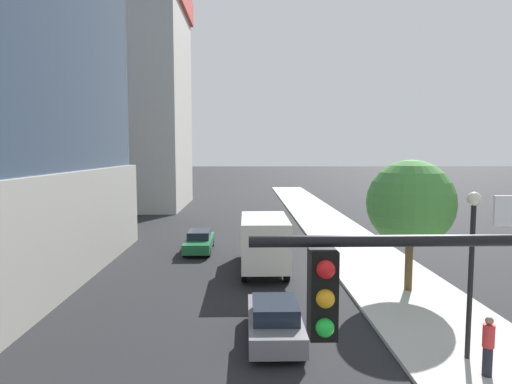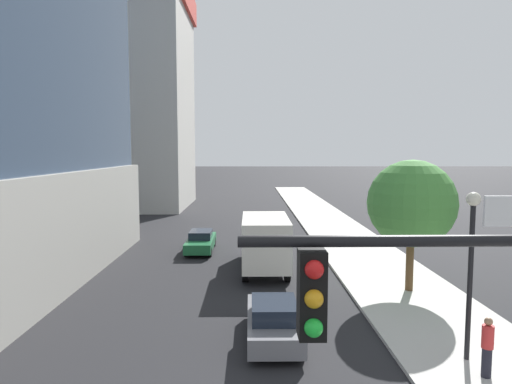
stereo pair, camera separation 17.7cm
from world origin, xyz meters
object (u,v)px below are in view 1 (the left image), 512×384
Objects in this scene: pedestrian_red_shirt at (488,346)px; car_gray at (275,320)px; street_lamp at (472,249)px; box_truck at (264,239)px; car_green at (199,241)px; street_tree at (411,203)px; construction_building at (131,85)px.

car_gray is at bearing 153.84° from pedestrian_red_shirt.
street_lamp is 7.01m from car_gray.
box_truck reaches higher than pedestrian_red_shirt.
street_lamp reaches higher than car_green.
pedestrian_red_shirt is at bearing -63.90° from box_truck.
street_lamp is 2.86m from pedestrian_red_shirt.
pedestrian_red_shirt is at bearing -26.16° from car_gray.
box_truck is (-6.07, 11.29, -1.90)m from street_lamp.
street_tree is at bearing -32.04° from box_truck.
box_truck is (0.00, 9.44, 1.07)m from car_gray.
box_truck reaches higher than car_green.
pedestrian_red_shirt reaches higher than car_green.
street_tree is 14.72m from car_green.
construction_building reaches higher than car_gray.
street_tree reaches higher than pedestrian_red_shirt.
pedestrian_red_shirt is at bearing -59.41° from car_green.
car_green is at bearing 140.02° from street_tree.
street_lamp is 7.12m from street_tree.
car_gray is 14.97m from car_green.
street_lamp is at bearing -57.72° from car_green.
street_tree reaches higher than car_gray.
street_tree is 0.85× the size of box_truck.
box_truck is at bearing 116.10° from pedestrian_red_shirt.
street_tree is at bearing 85.37° from pedestrian_red_shirt.
street_lamp is at bearing -95.51° from street_tree.
construction_building is 7.55× the size of car_gray.
box_truck is (-6.76, 4.23, -2.52)m from street_tree.
construction_building is 5.44× the size of street_tree.
car_green is at bearing 122.28° from street_lamp.
construction_building is 41.75m from street_tree.
car_green is (-10.93, 9.17, -3.63)m from street_tree.
construction_building is 35.85m from box_truck.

